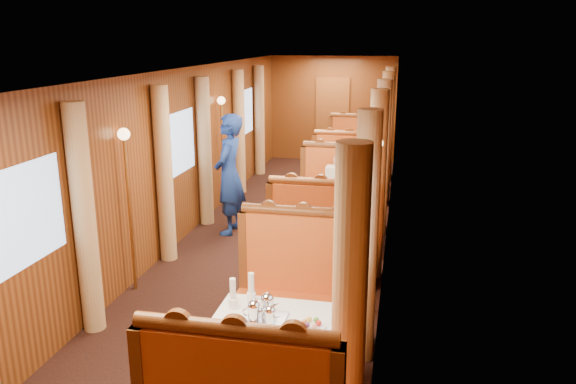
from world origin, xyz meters
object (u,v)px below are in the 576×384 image
(banquette_mid_fwd, at_px, (321,247))
(banquette_far_aft, at_px, (358,156))
(banquette_near_aft, at_px, (300,299))
(teapot_back, at_px, (267,307))
(table_near, at_px, (278,359))
(fruit_plate, at_px, (312,324))
(table_far, at_px, (353,169))
(teapot_left, at_px, (254,313))
(banquette_mid_aft, at_px, (340,201))
(rose_vase_mid, at_px, (331,186))
(teapot_right, at_px, (270,318))
(steward, at_px, (229,175))
(passenger, at_px, (339,185))
(tea_tray, at_px, (265,317))
(table_mid, at_px, (332,224))
(rose_vase_far, at_px, (354,142))
(banquette_far_fwd, at_px, (349,179))

(banquette_mid_fwd, xyz_separation_m, banquette_far_aft, (0.00, 5.53, 0.00))
(banquette_near_aft, height_order, banquette_mid_fwd, same)
(banquette_near_aft, xyz_separation_m, teapot_back, (-0.10, -0.97, 0.40))
(table_near, relative_size, fruit_plate, 4.65)
(banquette_mid_fwd, bearing_deg, teapot_back, -92.31)
(table_far, relative_size, fruit_plate, 4.65)
(banquette_mid_fwd, bearing_deg, teapot_left, -93.91)
(banquette_mid_aft, bearing_deg, teapot_left, -92.19)
(rose_vase_mid, bearing_deg, teapot_right, -90.36)
(banquette_far_aft, height_order, teapot_back, banquette_far_aft)
(table_near, distance_m, steward, 4.28)
(fruit_plate, bearing_deg, banquette_mid_aft, 93.56)
(banquette_far_aft, xyz_separation_m, passenger, (-0.00, -3.71, 0.32))
(tea_tray, distance_m, teapot_right, 0.12)
(table_mid, height_order, banquette_far_aft, banquette_far_aft)
(teapot_right, relative_size, passenger, 0.20)
(banquette_near_aft, bearing_deg, rose_vase_far, 89.98)
(table_mid, xyz_separation_m, banquette_mid_fwd, (0.00, -1.01, 0.05))
(banquette_far_aft, bearing_deg, banquette_near_aft, -90.00)
(rose_vase_far, distance_m, steward, 3.48)
(table_near, xyz_separation_m, teapot_back, (-0.10, 0.04, 0.45))
(table_far, relative_size, teapot_left, 6.25)
(banquette_mid_fwd, bearing_deg, steward, 138.40)
(teapot_back, bearing_deg, banquette_far_fwd, 79.93)
(banquette_mid_aft, relative_size, banquette_far_fwd, 1.00)
(banquette_mid_fwd, distance_m, banquette_far_fwd, 3.50)
(table_mid, bearing_deg, banquette_mid_fwd, -90.00)
(teapot_left, bearing_deg, banquette_mid_fwd, 69.14)
(table_mid, bearing_deg, table_far, 90.00)
(rose_vase_mid, bearing_deg, steward, 165.52)
(tea_tray, relative_size, teapot_left, 2.02)
(table_mid, bearing_deg, banquette_mid_aft, 90.00)
(teapot_left, distance_m, teapot_back, 0.15)
(passenger, bearing_deg, rose_vase_far, 89.96)
(teapot_left, bearing_deg, tea_tray, 22.71)
(teapot_right, distance_m, rose_vase_mid, 3.63)
(tea_tray, bearing_deg, table_mid, 88.35)
(fruit_plate, distance_m, rose_vase_mid, 3.61)
(banquette_mid_aft, distance_m, tea_tray, 4.55)
(banquette_mid_fwd, bearing_deg, banquette_mid_aft, 90.00)
(tea_tray, bearing_deg, banquette_far_aft, 89.28)
(table_far, bearing_deg, steward, -117.79)
(banquette_mid_aft, bearing_deg, rose_vase_mid, -90.96)
(table_near, relative_size, teapot_back, 5.92)
(banquette_far_aft, height_order, teapot_left, banquette_far_aft)
(table_near, height_order, banquette_near_aft, banquette_near_aft)
(table_far, bearing_deg, banquette_mid_aft, -90.00)
(banquette_far_aft, height_order, teapot_right, banquette_far_aft)
(rose_vase_far, bearing_deg, table_mid, -90.03)
(table_far, xyz_separation_m, rose_vase_mid, (-0.02, -3.49, 0.55))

